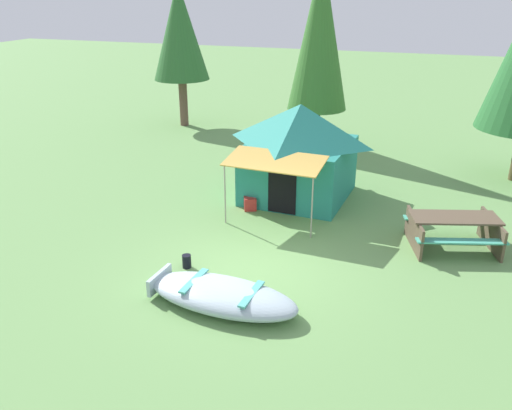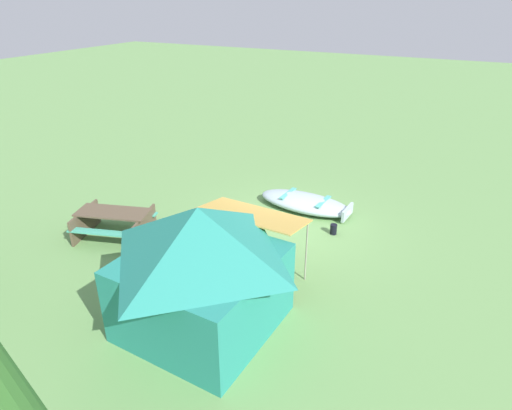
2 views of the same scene
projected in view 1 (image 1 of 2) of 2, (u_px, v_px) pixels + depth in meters
ground_plane at (250, 269)px, 11.30m from camera, size 80.00×80.00×0.00m
beached_rowboat at (222, 295)px, 9.92m from camera, size 3.05×1.43×0.45m
canvas_cabin_tent at (299, 150)px, 14.62m from camera, size 3.05×4.15×2.64m
picnic_table at (453, 228)px, 12.05m from camera, size 2.29×1.99×0.77m
cooler_box at (250, 202)px, 14.29m from camera, size 0.51×0.61×0.34m
fuel_can at (187, 261)px, 11.30m from camera, size 0.26×0.26×0.29m
pine_tree_back_left at (320, 34)px, 18.05m from camera, size 2.09×2.09×6.64m
pine_tree_far_center at (180, 32)px, 21.27m from camera, size 2.27×2.27×5.77m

